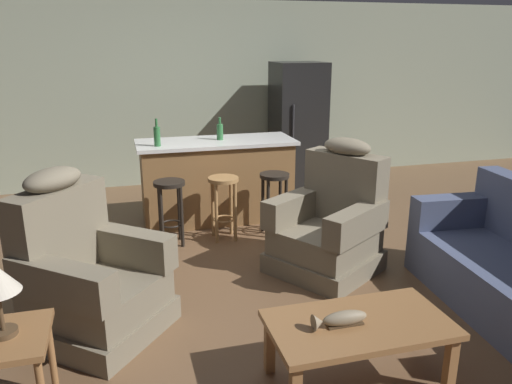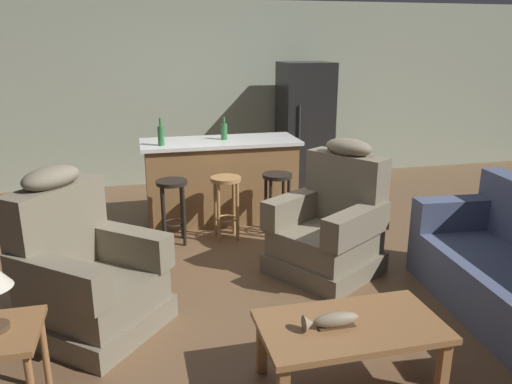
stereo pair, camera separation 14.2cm
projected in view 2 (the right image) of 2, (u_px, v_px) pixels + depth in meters
The scene contains 13 objects.
ground_plane at pixel (246, 265), 4.73m from camera, with size 12.00×12.00×0.00m.
back_wall at pixel (199, 94), 7.26m from camera, with size 12.00×0.05×2.60m.
coffee_table at pixel (351, 331), 2.99m from camera, with size 1.10×0.60×0.42m.
fish_figurine at pixel (331, 321), 2.93m from camera, with size 0.34×0.10×0.10m.
recliner_near_lamp at pixel (84, 274), 3.60m from camera, with size 1.18×1.18×1.20m.
recliner_near_island at pixel (331, 226), 4.54m from camera, with size 1.16×1.16×1.20m.
kitchen_island at pixel (221, 180), 5.84m from camera, with size 1.80×0.70×0.95m.
bar_stool_left at pixel (173, 200), 5.12m from camera, with size 0.32×0.32×0.68m.
bar_stool_middle at pixel (226, 196), 5.25m from camera, with size 0.32×0.32×0.68m.
bar_stool_right at pixel (277, 193), 5.37m from camera, with size 0.32×0.32×0.68m.
refrigerator at pixel (304, 125), 7.17m from camera, with size 0.70×0.69×1.76m.
bottle_tall_green at pixel (161, 135), 5.38m from camera, with size 0.07×0.07×0.30m.
bottle_short_amber at pixel (224, 131), 5.72m from camera, with size 0.07×0.07×0.26m.
Camera 2 is at (-0.92, -4.22, 2.03)m, focal length 35.00 mm.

